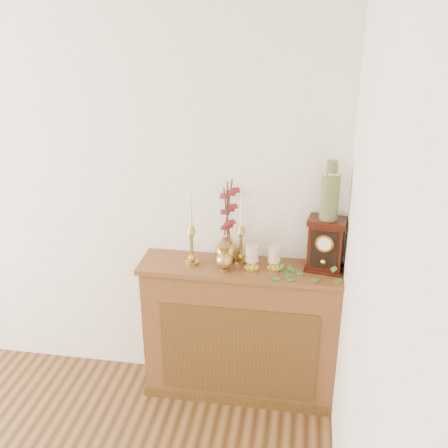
% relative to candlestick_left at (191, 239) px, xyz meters
% --- Properties ---
extents(console_shelf, '(1.24, 0.34, 0.93)m').
position_rel_candlestick_left_xyz_m(console_shelf, '(0.30, 0.02, -0.66)').
color(console_shelf, brown).
rests_on(console_shelf, ground).
extents(candlestick_left, '(0.08, 0.08, 0.51)m').
position_rel_candlestick_left_xyz_m(candlestick_left, '(0.00, 0.00, 0.00)').
color(candlestick_left, tan).
rests_on(candlestick_left, console_shelf).
extents(candlestick_center, '(0.08, 0.08, 0.49)m').
position_rel_candlestick_left_xyz_m(candlestick_center, '(0.29, 0.07, -0.01)').
color(candlestick_center, tan).
rests_on(candlestick_center, console_shelf).
extents(bud_vase, '(0.10, 0.10, 0.16)m').
position_rel_candlestick_left_xyz_m(bud_vase, '(0.21, -0.05, -0.09)').
color(bud_vase, tan).
rests_on(bud_vase, console_shelf).
extents(ginger_jar, '(0.22, 0.24, 0.54)m').
position_rel_candlestick_left_xyz_m(ginger_jar, '(0.21, 0.11, 0.08)').
color(ginger_jar, tan).
rests_on(ginger_jar, console_shelf).
extents(pillar_candle_left, '(0.09, 0.09, 0.17)m').
position_rel_candlestick_left_xyz_m(pillar_candle_left, '(0.36, -0.01, -0.08)').
color(pillar_candle_left, '#E3C94F').
rests_on(pillar_candle_left, console_shelf).
extents(pillar_candle_right, '(0.08, 0.08, 0.16)m').
position_rel_candlestick_left_xyz_m(pillar_candle_right, '(0.49, 0.00, -0.08)').
color(pillar_candle_right, '#E3C94F').
rests_on(pillar_candle_right, console_shelf).
extents(ivy_garland, '(0.41, 0.16, 0.08)m').
position_rel_candlestick_left_xyz_m(ivy_garland, '(0.72, -0.05, -0.15)').
color(ivy_garland, '#3A6526').
rests_on(ivy_garland, console_shelf).
extents(mantel_clock, '(0.24, 0.18, 0.33)m').
position_rel_candlestick_left_xyz_m(mantel_clock, '(0.79, 0.06, -0.01)').
color(mantel_clock, black).
rests_on(mantel_clock, console_shelf).
extents(ceramic_vase, '(0.11, 0.11, 0.34)m').
position_rel_candlestick_left_xyz_m(ceramic_vase, '(0.79, 0.06, 0.31)').
color(ceramic_vase, '#1C382D').
rests_on(ceramic_vase, mantel_clock).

